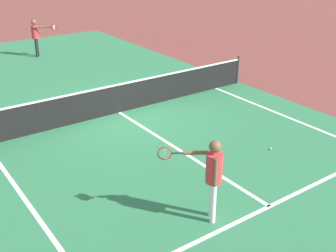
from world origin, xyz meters
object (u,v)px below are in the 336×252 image
Objects in this scene: net at (118,98)px; player_far at (36,34)px; player_near at (212,171)px; tennis_ball_mid_court at (271,149)px.

net is 6.13× the size of player_far.
tennis_ball_mid_court is at bearing 22.61° from player_near.
tennis_ball_mid_court is (3.28, 1.37, -1.06)m from player_near.
net is 158.53× the size of tennis_ball_mid_court.
tennis_ball_mid_court is (1.64, -12.96, -1.03)m from player_far.
tennis_ball_mid_court is at bearing -82.78° from player_far.
player_far is at bearing 83.48° from player_near.
player_near is (-1.29, -5.99, 0.60)m from net.
player_far is (1.64, 14.33, -0.02)m from player_near.
player_near reaches higher than player_far.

